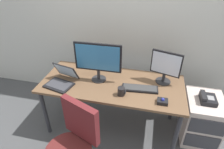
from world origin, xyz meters
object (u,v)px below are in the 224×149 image
at_px(file_cabinet, 201,119).
at_px(keyboard, 140,88).
at_px(monitor_side, 166,66).
at_px(desk_phone, 207,99).
at_px(monitor_main, 98,59).
at_px(trackball_mouse, 162,101).
at_px(laptop, 62,80).
at_px(coffee_mug, 121,91).

distance_m(file_cabinet, keyboard, 0.90).
relative_size(file_cabinet, monitor_side, 1.49).
height_order(desk_phone, monitor_main, monitor_main).
bearing_deg(trackball_mouse, file_cabinet, 30.44).
xyz_separation_m(laptop, trackball_mouse, (1.18, -0.09, -0.03)).
relative_size(monitor_main, monitor_side, 1.40).
bearing_deg(monitor_side, coffee_mug, -141.01).
relative_size(trackball_mouse, coffee_mug, 1.16).
bearing_deg(keyboard, monitor_side, 39.89).
bearing_deg(keyboard, file_cabinet, 9.26).
bearing_deg(monitor_main, file_cabinet, 1.80).
distance_m(laptop, trackball_mouse, 1.18).
bearing_deg(trackball_mouse, keyboard, 144.50).
xyz_separation_m(monitor_main, trackball_mouse, (0.77, -0.27, -0.26)).
bearing_deg(coffee_mug, laptop, 175.79).
xyz_separation_m(monitor_side, trackball_mouse, (-0.00, -0.40, -0.20)).
bearing_deg(file_cabinet, monitor_main, -178.20).
distance_m(desk_phone, trackball_mouse, 0.60).
relative_size(laptop, trackball_mouse, 3.47).
bearing_deg(file_cabinet, laptop, -172.69).
relative_size(file_cabinet, monitor_main, 1.07).
relative_size(desk_phone, trackball_mouse, 1.82).
distance_m(laptop, coffee_mug, 0.74).
relative_size(monitor_side, keyboard, 0.95).
bearing_deg(keyboard, laptop, -174.36).
distance_m(monitor_main, trackball_mouse, 0.85).
xyz_separation_m(file_cabinet, keyboard, (-0.78, -0.13, 0.43)).
distance_m(file_cabinet, laptop, 1.78).
height_order(file_cabinet, keyboard, keyboard).
bearing_deg(coffee_mug, file_cabinet, 15.73).
relative_size(file_cabinet, trackball_mouse, 5.43).
xyz_separation_m(keyboard, coffee_mug, (-0.19, -0.15, 0.03)).
height_order(monitor_main, laptop, monitor_main).
distance_m(monitor_side, laptop, 1.23).
distance_m(desk_phone, monitor_main, 1.34).
bearing_deg(file_cabinet, keyboard, -170.74).
bearing_deg(monitor_main, trackball_mouse, -19.16).
relative_size(desk_phone, monitor_side, 0.50).
xyz_separation_m(file_cabinet, coffee_mug, (-0.97, -0.27, 0.47)).
xyz_separation_m(desk_phone, monitor_main, (-1.29, -0.02, 0.37)).
height_order(file_cabinet, laptop, laptop).
distance_m(desk_phone, laptop, 1.71).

